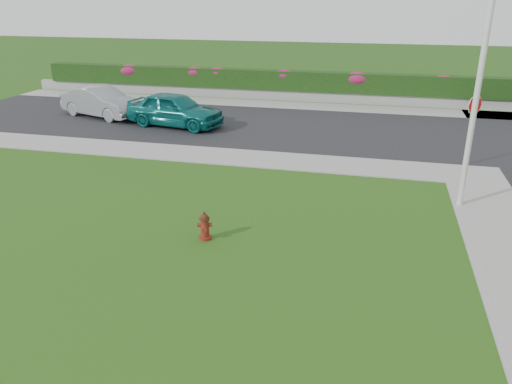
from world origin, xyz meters
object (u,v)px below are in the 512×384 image
(fire_hydrant, at_px, (205,226))
(sedan_teal, at_px, (175,109))
(sedan_silver, at_px, (101,102))
(stop_sign, at_px, (473,114))
(utility_pole, at_px, (477,95))

(fire_hydrant, bearing_deg, sedan_teal, 99.79)
(fire_hydrant, relative_size, sedan_silver, 0.16)
(fire_hydrant, bearing_deg, stop_sign, 31.11)
(stop_sign, bearing_deg, fire_hydrant, -153.11)
(sedan_teal, bearing_deg, fire_hydrant, -143.79)
(stop_sign, bearing_deg, utility_pole, -120.24)
(fire_hydrant, relative_size, stop_sign, 0.29)
(fire_hydrant, xyz_separation_m, sedan_teal, (-5.18, 10.71, 0.47))
(utility_pole, bearing_deg, sedan_silver, 153.99)
(sedan_teal, height_order, stop_sign, stop_sign)
(stop_sign, bearing_deg, sedan_teal, 146.68)
(sedan_teal, height_order, sedan_silver, sedan_teal)
(fire_hydrant, relative_size, utility_pole, 0.11)
(fire_hydrant, distance_m, sedan_silver, 15.08)
(utility_pole, bearing_deg, stop_sign, 80.01)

